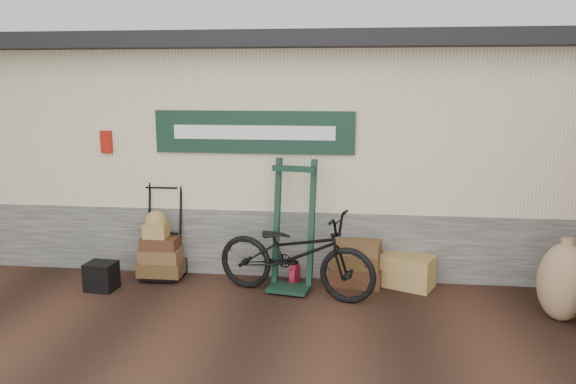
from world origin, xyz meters
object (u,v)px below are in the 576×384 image
Objects in this scene: porter_trolley at (163,226)px; wicker_hamper at (407,271)px; green_barrow at (293,226)px; bicycle at (295,249)px; suitcase_stack at (356,262)px; black_trunk at (101,276)px.

wicker_hamper is (3.23, -0.03, -0.48)m from porter_trolley.
porter_trolley reaches higher than wicker_hamper.
porter_trolley is 0.84× the size of green_barrow.
wicker_hamper is at bearing -1.29° from porter_trolley.
green_barrow is 0.33m from bicycle.
porter_trolley reaches higher than bicycle.
wicker_hamper is 1.52m from bicycle.
suitcase_stack is at bearing -43.16° from bicycle.
porter_trolley is 1.90m from bicycle.
porter_trolley is 1.01m from black_trunk.
bicycle is at bearing -161.82° from wicker_hamper.
green_barrow reaches higher than black_trunk.
wicker_hamper is at bearing 19.32° from green_barrow.
bicycle is (0.06, -0.23, -0.23)m from green_barrow.
green_barrow is 1.60m from wicker_hamper.
black_trunk is at bearing -161.43° from green_barrow.
bicycle reaches higher than suitcase_stack.
porter_trolley is 2.17× the size of wicker_hamper.
green_barrow reaches higher than bicycle.
bicycle is (2.45, 0.12, 0.41)m from black_trunk.
suitcase_stack is 1.87× the size of black_trunk.
green_barrow reaches higher than wicker_hamper.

